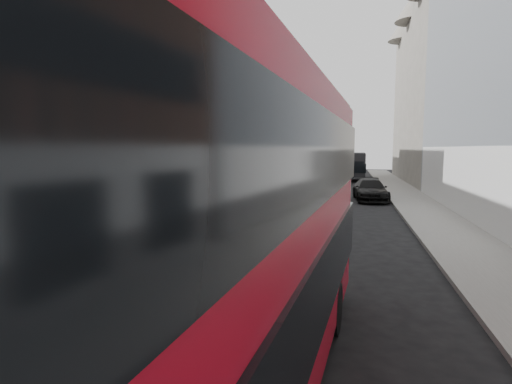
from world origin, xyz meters
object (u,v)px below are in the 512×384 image
Objects in this scene: red_bus at (196,244)px; car_a at (305,222)px; car_c at (370,190)px; street_lamp at (150,140)px; car_b at (316,189)px; grey_bus at (355,165)px.

red_bus reaches higher than car_a.
red_bus is at bearing -102.01° from car_c.
car_a is (9.74, -5.66, -3.43)m from street_lamp.
car_c reaches higher than car_b.
grey_bus is (12.01, 27.72, -2.47)m from street_lamp.
car_c is at bearing 83.15° from car_a.
car_a is (-2.27, -33.38, -0.96)m from grey_bus.
red_bus is (9.74, -17.20, -1.58)m from street_lamp.
car_b is (-0.70, 13.66, -0.07)m from car_a.
street_lamp reaches higher than car_b.
car_c is (12.87, 7.84, -3.42)m from street_lamp.
car_b is (-0.69, 25.20, -1.92)m from red_bus.
car_c is at bearing 1.46° from car_b.
car_a is 13.68m from car_b.
car_c is (0.86, -19.88, -0.95)m from grey_bus.
red_bus is 44.98m from grey_bus.
street_lamp is at bearing -153.53° from car_c.
car_c is at bearing 31.34° from street_lamp.
car_b is at bearing 172.73° from car_c.
car_a is at bearing -30.17° from street_lamp.
car_a reaches higher than car_b.
street_lamp is 0.71× the size of grey_bus.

